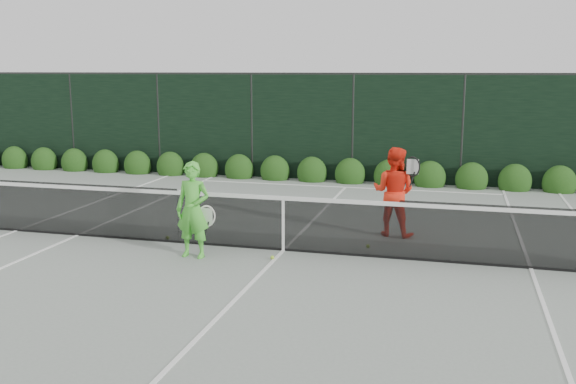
# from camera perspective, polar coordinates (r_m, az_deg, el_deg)

# --- Properties ---
(ground) EXTENTS (80.00, 80.00, 0.00)m
(ground) POSITION_cam_1_polar(r_m,az_deg,el_deg) (11.35, -0.42, -5.24)
(ground) COLOR gray
(ground) RESTS_ON ground
(tennis_net) EXTENTS (12.90, 0.10, 1.07)m
(tennis_net) POSITION_cam_1_polar(r_m,az_deg,el_deg) (11.22, -0.54, -2.62)
(tennis_net) COLOR black
(tennis_net) RESTS_ON ground
(player_woman) EXTENTS (0.65, 0.42, 1.64)m
(player_woman) POSITION_cam_1_polar(r_m,az_deg,el_deg) (10.92, -8.44, -1.58)
(player_woman) COLOR #50C73A
(player_woman) RESTS_ON ground
(player_man) EXTENTS (0.97, 0.81, 1.71)m
(player_man) POSITION_cam_1_polar(r_m,az_deg,el_deg) (12.36, 9.39, 0.03)
(player_man) COLOR #FF2C15
(player_man) RESTS_ON ground
(court_lines) EXTENTS (11.03, 23.83, 0.01)m
(court_lines) POSITION_cam_1_polar(r_m,az_deg,el_deg) (11.35, -0.42, -5.21)
(court_lines) COLOR white
(court_lines) RESTS_ON ground
(windscreen_fence) EXTENTS (32.00, 21.07, 3.06)m
(windscreen_fence) POSITION_cam_1_polar(r_m,az_deg,el_deg) (8.48, -5.25, -0.27)
(windscreen_fence) COLOR black
(windscreen_fence) RESTS_ON ground
(hedge_row) EXTENTS (31.66, 0.65, 0.94)m
(hedge_row) POSITION_cam_1_polar(r_m,az_deg,el_deg) (18.14, 5.53, 1.56)
(hedge_row) COLOR #13370F
(hedge_row) RESTS_ON ground
(tennis_balls) EXTENTS (3.80, 1.18, 0.07)m
(tennis_balls) POSITION_cam_1_polar(r_m,az_deg,el_deg) (11.48, -1.84, -4.88)
(tennis_balls) COLOR #A6D52F
(tennis_balls) RESTS_ON ground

